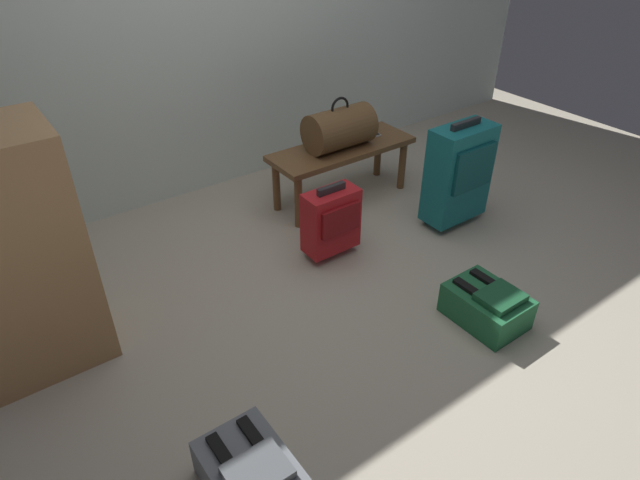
{
  "coord_description": "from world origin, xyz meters",
  "views": [
    {
      "loc": [
        -1.51,
        -1.74,
        1.87
      ],
      "look_at": [
        -0.1,
        0.21,
        0.25
      ],
      "focal_mm": 30.47,
      "sensor_mm": 36.0,
      "label": 1
    }
  ],
  "objects_px": {
    "backpack_green": "(487,305)",
    "side_cabinet": "(11,258)",
    "duffel_bag_brown": "(339,128)",
    "backpack_grey": "(250,474)",
    "bench": "(342,155)",
    "cell_phone": "(371,133)",
    "suitcase_small_red": "(331,220)",
    "suitcase_upright_teal": "(459,173)"
  },
  "relations": [
    {
      "from": "backpack_grey",
      "to": "suitcase_upright_teal",
      "type": "bearing_deg",
      "value": 23.43
    },
    {
      "from": "duffel_bag_brown",
      "to": "backpack_green",
      "type": "distance_m",
      "value": 1.48
    },
    {
      "from": "bench",
      "to": "suitcase_small_red",
      "type": "relative_size",
      "value": 2.17
    },
    {
      "from": "duffel_bag_brown",
      "to": "suitcase_upright_teal",
      "type": "xyz_separation_m",
      "value": [
        0.41,
        -0.67,
        -0.17
      ]
    },
    {
      "from": "duffel_bag_brown",
      "to": "cell_phone",
      "type": "distance_m",
      "value": 0.35
    },
    {
      "from": "cell_phone",
      "to": "suitcase_small_red",
      "type": "height_order",
      "value": "suitcase_small_red"
    },
    {
      "from": "cell_phone",
      "to": "suitcase_small_red",
      "type": "xyz_separation_m",
      "value": [
        -0.76,
        -0.56,
        -0.16
      ]
    },
    {
      "from": "bench",
      "to": "backpack_grey",
      "type": "relative_size",
      "value": 2.63
    },
    {
      "from": "suitcase_upright_teal",
      "to": "side_cabinet",
      "type": "relative_size",
      "value": 0.63
    },
    {
      "from": "cell_phone",
      "to": "side_cabinet",
      "type": "bearing_deg",
      "value": -169.8
    },
    {
      "from": "cell_phone",
      "to": "suitcase_small_red",
      "type": "distance_m",
      "value": 0.95
    },
    {
      "from": "bench",
      "to": "side_cabinet",
      "type": "relative_size",
      "value": 0.91
    },
    {
      "from": "suitcase_small_red",
      "to": "backpack_green",
      "type": "xyz_separation_m",
      "value": [
        0.29,
        -0.91,
        -0.15
      ]
    },
    {
      "from": "backpack_grey",
      "to": "side_cabinet",
      "type": "relative_size",
      "value": 0.35
    },
    {
      "from": "cell_phone",
      "to": "backpack_grey",
      "type": "height_order",
      "value": "cell_phone"
    },
    {
      "from": "backpack_green",
      "to": "duffel_bag_brown",
      "type": "bearing_deg",
      "value": 83.95
    },
    {
      "from": "duffel_bag_brown",
      "to": "backpack_grey",
      "type": "xyz_separation_m",
      "value": [
        -1.56,
        -1.53,
        -0.43
      ]
    },
    {
      "from": "cell_phone",
      "to": "backpack_green",
      "type": "height_order",
      "value": "cell_phone"
    },
    {
      "from": "side_cabinet",
      "to": "backpack_green",
      "type": "bearing_deg",
      "value": -29.57
    },
    {
      "from": "backpack_green",
      "to": "side_cabinet",
      "type": "distance_m",
      "value": 2.18
    },
    {
      "from": "bench",
      "to": "side_cabinet",
      "type": "xyz_separation_m",
      "value": [
        -2.03,
        -0.36,
        0.22
      ]
    },
    {
      "from": "suitcase_upright_teal",
      "to": "suitcase_small_red",
      "type": "distance_m",
      "value": 0.88
    },
    {
      "from": "suitcase_small_red",
      "to": "side_cabinet",
      "type": "bearing_deg",
      "value": 174.87
    },
    {
      "from": "duffel_bag_brown",
      "to": "suitcase_upright_teal",
      "type": "height_order",
      "value": "duffel_bag_brown"
    },
    {
      "from": "suitcase_small_red",
      "to": "backpack_green",
      "type": "bearing_deg",
      "value": -72.4
    },
    {
      "from": "suitcase_upright_teal",
      "to": "suitcase_small_red",
      "type": "xyz_separation_m",
      "value": [
        -0.85,
        0.17,
        -0.12
      ]
    },
    {
      "from": "suitcase_upright_teal",
      "to": "side_cabinet",
      "type": "height_order",
      "value": "side_cabinet"
    },
    {
      "from": "bench",
      "to": "suitcase_upright_teal",
      "type": "distance_m",
      "value": 0.77
    },
    {
      "from": "backpack_green",
      "to": "backpack_grey",
      "type": "bearing_deg",
      "value": -175.44
    },
    {
      "from": "cell_phone",
      "to": "duffel_bag_brown",
      "type": "bearing_deg",
      "value": -170.49
    },
    {
      "from": "suitcase_small_red",
      "to": "suitcase_upright_teal",
      "type": "bearing_deg",
      "value": -11.03
    },
    {
      "from": "bench",
      "to": "backpack_green",
      "type": "bearing_deg",
      "value": -97.07
    },
    {
      "from": "backpack_green",
      "to": "side_cabinet",
      "type": "relative_size",
      "value": 0.35
    },
    {
      "from": "bench",
      "to": "cell_phone",
      "type": "height_order",
      "value": "cell_phone"
    },
    {
      "from": "backpack_green",
      "to": "backpack_grey",
      "type": "distance_m",
      "value": 1.42
    },
    {
      "from": "backpack_green",
      "to": "cell_phone",
      "type": "bearing_deg",
      "value": 72.35
    },
    {
      "from": "duffel_bag_brown",
      "to": "backpack_green",
      "type": "xyz_separation_m",
      "value": [
        -0.15,
        -1.41,
        -0.43
      ]
    },
    {
      "from": "cell_phone",
      "to": "suitcase_upright_teal",
      "type": "relative_size",
      "value": 0.21
    },
    {
      "from": "suitcase_small_red",
      "to": "cell_phone",
      "type": "bearing_deg",
      "value": 36.4
    },
    {
      "from": "suitcase_upright_teal",
      "to": "suitcase_small_red",
      "type": "bearing_deg",
      "value": 168.97
    },
    {
      "from": "bench",
      "to": "suitcase_upright_teal",
      "type": "xyz_separation_m",
      "value": [
        0.39,
        -0.67,
        0.02
      ]
    },
    {
      "from": "duffel_bag_brown",
      "to": "cell_phone",
      "type": "bearing_deg",
      "value": 9.51
    }
  ]
}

